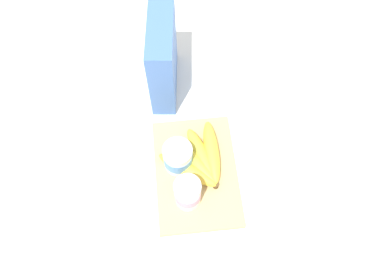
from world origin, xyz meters
TOP-DOWN VIEW (x-y plane):
  - ground_plane at (0.00, 0.00)m, footprint 2.40×2.40m
  - cutting_board at (0.00, 0.00)m, footprint 0.30×0.21m
  - cereal_box at (0.29, 0.06)m, footprint 0.21×0.09m
  - yogurt_cup_front at (-0.07, 0.03)m, footprint 0.06×0.06m
  - yogurt_cup_back at (0.03, 0.04)m, footprint 0.07×0.07m
  - banana_bunch at (0.03, -0.01)m, footprint 0.19×0.16m

SIDE VIEW (x-z plane):
  - ground_plane at x=0.00m, z-range 0.00..0.00m
  - cutting_board at x=0.00m, z-range 0.00..0.01m
  - banana_bunch at x=0.03m, z-range 0.01..0.05m
  - yogurt_cup_back at x=0.03m, z-range 0.01..0.10m
  - yogurt_cup_front at x=-0.07m, z-range 0.01..0.11m
  - cereal_box at x=0.29m, z-range 0.00..0.25m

